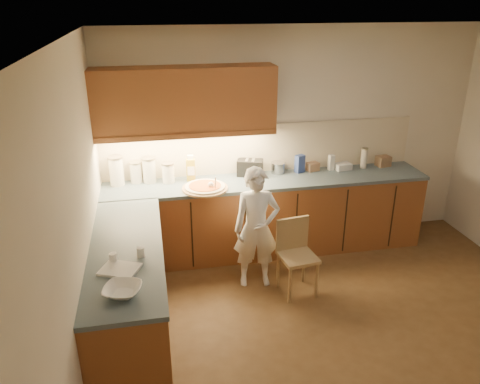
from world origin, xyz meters
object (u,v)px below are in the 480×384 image
Objects in this scene: pizza_on_board at (205,187)px; child at (256,228)px; toaster at (250,168)px; oil_jug at (191,169)px; wooden_chair at (296,251)px.

child is (0.46, -0.52, -0.29)m from pizza_on_board.
toaster is (0.58, 0.33, 0.07)m from pizza_on_board.
oil_jug is at bearing 112.90° from pizza_on_board.
toaster is at bearing 29.50° from pizza_on_board.
pizza_on_board is 0.66m from toaster.
toaster is at bearing 96.32° from wooden_chair.
wooden_chair is 1.21m from toaster.
child is at bearing -54.39° from oil_jug.
toaster is (0.12, 0.85, 0.36)m from child.
oil_jug is at bearing 125.96° from wooden_chair.
child is 1.66× the size of wooden_chair.
pizza_on_board is 1.20m from wooden_chair.
child is 0.93m from toaster.
pizza_on_board reaches higher than wooden_chair.
pizza_on_board is 1.65× the size of oil_jug.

